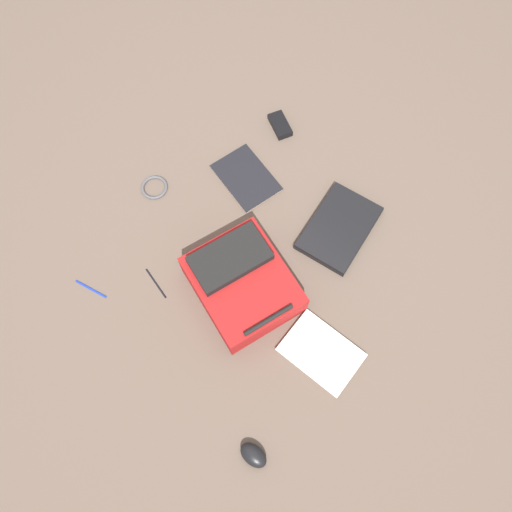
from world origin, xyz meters
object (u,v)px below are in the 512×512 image
(laptop, at_px, (339,228))
(power_brick, at_px, (280,125))
(cable_coil, at_px, (154,187))
(pen_blue, at_px, (156,283))
(book_red, at_px, (246,178))
(computer_mouse, at_px, (253,455))
(book_manual, at_px, (321,353))
(backpack, at_px, (242,282))
(pen_black, at_px, (91,289))

(laptop, distance_m, power_brick, 0.55)
(cable_coil, xyz_separation_m, pen_blue, (0.29, 0.31, -0.00))
(book_red, distance_m, computer_mouse, 1.09)
(book_manual, xyz_separation_m, computer_mouse, (0.43, 0.05, 0.01))
(power_brick, bearing_deg, cable_coil, -17.64)
(computer_mouse, bearing_deg, book_red, -139.59)
(backpack, height_order, pen_blue, backpack)
(backpack, height_order, power_brick, backpack)
(book_red, bearing_deg, power_brick, -167.09)
(backpack, xyz_separation_m, pen_black, (0.40, -0.43, -0.07))
(laptop, xyz_separation_m, pen_black, (0.85, -0.55, -0.01))
(power_brick, bearing_deg, pen_blue, 8.16)
(power_brick, bearing_deg, book_manual, 50.04)
(backpack, relative_size, pen_blue, 3.21)
(backpack, xyz_separation_m, laptop, (-0.45, 0.12, -0.06))
(laptop, bearing_deg, computer_mouse, 20.34)
(backpack, distance_m, book_manual, 0.39)
(book_manual, bearing_deg, book_red, -116.63)
(computer_mouse, bearing_deg, backpack, -137.07)
(power_brick, bearing_deg, pen_black, -2.41)
(power_brick, bearing_deg, backpack, 30.36)
(computer_mouse, relative_size, cable_coil, 0.91)
(cable_coil, height_order, power_brick, power_brick)
(book_manual, distance_m, computer_mouse, 0.43)
(computer_mouse, xyz_separation_m, pen_blue, (-0.20, -0.70, -0.02))
(book_manual, relative_size, pen_black, 2.04)
(cable_coil, bearing_deg, pen_blue, 47.43)
(book_red, height_order, computer_mouse, computer_mouse)
(book_red, distance_m, pen_blue, 0.58)
(computer_mouse, height_order, pen_black, computer_mouse)
(book_manual, height_order, pen_blue, book_manual)
(book_manual, height_order, power_brick, power_brick)
(computer_mouse, xyz_separation_m, cable_coil, (-0.49, -1.01, -0.01))
(laptop, xyz_separation_m, power_brick, (-0.21, -0.51, -0.00))
(cable_coil, bearing_deg, pen_black, 16.72)
(book_manual, bearing_deg, backpack, -88.06)
(book_manual, relative_size, power_brick, 2.25)
(laptop, height_order, pen_blue, laptop)
(power_brick, distance_m, pen_blue, 0.88)
(laptop, distance_m, book_manual, 0.51)
(cable_coil, xyz_separation_m, pen_black, (0.47, 0.14, -0.00))
(laptop, bearing_deg, power_brick, -112.71)
(backpack, height_order, book_red, backpack)
(book_red, height_order, power_brick, power_brick)
(book_manual, relative_size, computer_mouse, 2.84)
(book_red, relative_size, pen_black, 2.16)
(pen_black, bearing_deg, book_manual, 116.74)
(book_red, relative_size, book_manual, 1.06)
(pen_black, bearing_deg, laptop, 147.01)
(power_brick, relative_size, pen_blue, 0.89)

